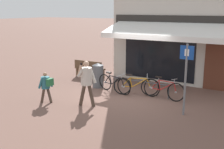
% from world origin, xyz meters
% --- Properties ---
extents(ground_plane, '(160.00, 160.00, 0.00)m').
position_xyz_m(ground_plane, '(0.00, 0.00, 0.00)').
color(ground_plane, brown).
extents(shop_front, '(6.28, 4.69, 6.36)m').
position_xyz_m(shop_front, '(0.87, 4.35, 3.17)').
color(shop_front, beige).
rests_on(shop_front, ground_plane).
extents(bike_rack_rail, '(2.51, 0.04, 0.57)m').
position_xyz_m(bike_rack_rail, '(0.31, 0.61, 0.45)').
color(bike_rack_rail, '#47494F').
rests_on(bike_rack_rail, ground_plane).
extents(bicycle_black, '(1.76, 0.65, 0.86)m').
position_xyz_m(bicycle_black, '(-0.75, 0.31, 0.38)').
color(bicycle_black, black).
rests_on(bicycle_black, ground_plane).
extents(bicycle_orange, '(1.72, 0.78, 0.86)m').
position_xyz_m(bicycle_orange, '(0.20, 0.44, 0.39)').
color(bicycle_orange, black).
rests_on(bicycle_orange, ground_plane).
extents(bicycle_red, '(1.74, 0.52, 0.88)m').
position_xyz_m(bicycle_red, '(1.32, 0.57, 0.38)').
color(bicycle_red, black).
rests_on(bicycle_red, ground_plane).
extents(pedestrian_adult, '(0.63, 0.60, 1.67)m').
position_xyz_m(pedestrian_adult, '(-0.76, -1.62, 1.01)').
color(pedestrian_adult, '#47382D').
rests_on(pedestrian_adult, ground_plane).
extents(pedestrian_child, '(0.51, 0.51, 1.17)m').
position_xyz_m(pedestrian_child, '(-2.25, -2.10, 0.71)').
color(pedestrian_child, '#47382D').
rests_on(pedestrian_child, ground_plane).
extents(litter_bin, '(0.50, 0.50, 1.10)m').
position_xyz_m(litter_bin, '(-1.79, 0.66, 0.55)').
color(litter_bin, '#515459').
rests_on(litter_bin, ground_plane).
extents(parking_sign, '(0.44, 0.07, 2.36)m').
position_xyz_m(parking_sign, '(2.51, -0.71, 1.45)').
color(parking_sign, slate).
rests_on(parking_sign, ground_plane).
extents(park_bench, '(1.62, 0.50, 0.87)m').
position_xyz_m(park_bench, '(-3.20, 2.00, 0.46)').
color(park_bench, brown).
rests_on(park_bench, ground_plane).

